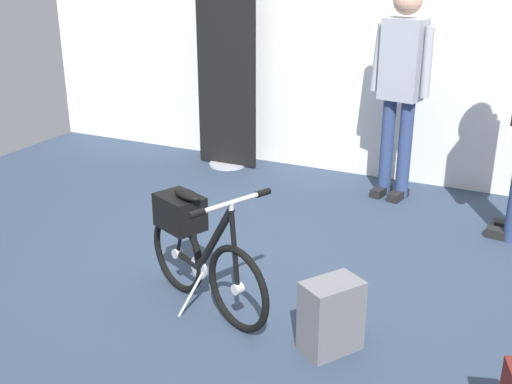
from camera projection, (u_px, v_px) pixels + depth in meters
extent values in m
plane|color=#2D3D51|center=(248.00, 286.00, 3.92)|extent=(6.89, 6.89, 0.00)
cube|color=white|center=(369.00, 29.00, 5.47)|extent=(6.89, 0.10, 2.64)
cylinder|color=#B7B7BC|center=(228.00, 164.00, 6.14)|extent=(0.36, 0.36, 0.02)
cube|color=black|center=(226.00, 66.00, 5.80)|extent=(0.60, 0.02, 1.89)
torus|color=black|center=(238.00, 289.00, 3.39)|extent=(0.47, 0.23, 0.49)
cylinder|color=#B7B7BC|center=(238.00, 289.00, 3.39)|extent=(0.07, 0.07, 0.06)
torus|color=black|center=(178.00, 253.00, 3.79)|extent=(0.47, 0.23, 0.49)
cylinder|color=#B7B7BC|center=(178.00, 253.00, 3.79)|extent=(0.07, 0.07, 0.06)
cylinder|color=black|center=(188.00, 260.00, 3.72)|extent=(0.21, 0.12, 0.05)
cylinder|color=black|center=(214.00, 240.00, 3.45)|extent=(0.33, 0.18, 0.48)
cylinder|color=black|center=(193.00, 233.00, 3.60)|extent=(0.13, 0.08, 0.42)
cylinder|color=black|center=(188.00, 260.00, 3.72)|extent=(0.21, 0.11, 0.04)
cylinder|color=black|center=(235.00, 250.00, 3.33)|extent=(0.08, 0.06, 0.45)
cylinder|color=black|center=(182.00, 226.00, 3.68)|extent=(0.14, 0.08, 0.40)
ellipsoid|color=black|center=(187.00, 194.00, 3.56)|extent=(0.24, 0.17, 0.05)
cylinder|color=#B7B7BC|center=(231.00, 206.00, 3.26)|extent=(0.03, 0.03, 0.04)
cylinder|color=#B7B7BC|center=(231.00, 203.00, 3.25)|extent=(0.20, 0.41, 0.03)
cylinder|color=black|center=(197.00, 214.00, 3.11)|extent=(0.07, 0.10, 0.04)
cylinder|color=black|center=(263.00, 193.00, 3.38)|extent=(0.07, 0.10, 0.04)
cylinder|color=#B7B7BC|center=(199.00, 268.00, 3.64)|extent=(0.13, 0.07, 0.14)
cylinder|color=#B7B7BC|center=(191.00, 294.00, 3.60)|extent=(0.09, 0.18, 0.23)
cube|color=black|center=(180.00, 212.00, 3.66)|extent=(0.34, 0.29, 0.20)
cylinder|color=navy|center=(387.00, 147.00, 5.28)|extent=(0.11, 0.11, 0.83)
cube|color=black|center=(381.00, 191.00, 5.38)|extent=(0.14, 0.25, 0.07)
cylinder|color=navy|center=(405.00, 150.00, 5.19)|extent=(0.11, 0.11, 0.83)
cube|color=black|center=(398.00, 195.00, 5.29)|extent=(0.14, 0.25, 0.07)
cube|color=#999EA8|center=(403.00, 60.00, 4.98)|extent=(0.36, 0.26, 0.64)
cylinder|color=#999EA8|center=(378.00, 57.00, 5.09)|extent=(0.12, 0.12, 0.54)
cylinder|color=#999EA8|center=(427.00, 63.00, 4.85)|extent=(0.10, 0.12, 0.54)
sphere|color=tan|center=(408.00, 0.00, 4.82)|extent=(0.22, 0.22, 0.22)
cube|color=black|center=(509.00, 227.00, 4.67)|extent=(0.25, 0.12, 0.07)
cube|color=black|center=(504.00, 235.00, 4.55)|extent=(0.25, 0.12, 0.07)
cube|color=slate|center=(331.00, 316.00, 3.23)|extent=(0.33, 0.36, 0.39)
cube|color=gray|center=(318.00, 316.00, 3.34)|extent=(0.14, 0.19, 0.17)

